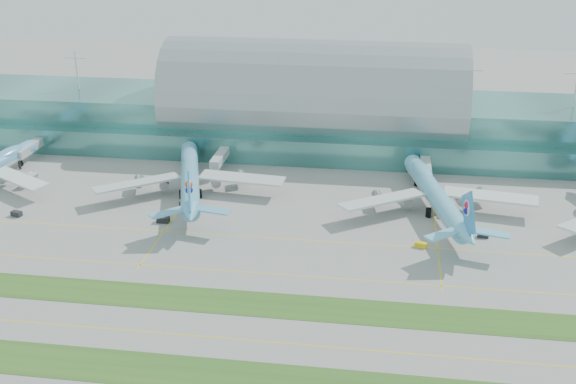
# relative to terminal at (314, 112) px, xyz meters

# --- Properties ---
(ground) EXTENTS (700.00, 700.00, 0.00)m
(ground) POSITION_rel_terminal_xyz_m (-0.01, -128.79, -14.23)
(ground) COLOR gray
(ground) RESTS_ON ground
(terminal) EXTENTS (340.00, 69.10, 36.00)m
(terminal) POSITION_rel_terminal_xyz_m (0.00, 0.00, 0.00)
(terminal) COLOR #3D7A75
(terminal) RESTS_ON ground
(grass_strip_near) EXTENTS (420.00, 12.00, 0.08)m
(grass_strip_near) POSITION_rel_terminal_xyz_m (-0.01, -156.79, -14.19)
(grass_strip_near) COLOR #2D591E
(grass_strip_near) RESTS_ON ground
(grass_strip_far) EXTENTS (420.00, 12.00, 0.08)m
(grass_strip_far) POSITION_rel_terminal_xyz_m (-0.01, -126.79, -14.19)
(grass_strip_far) COLOR #2D591E
(grass_strip_far) RESTS_ON ground
(taxiline_b) EXTENTS (420.00, 0.35, 0.01)m
(taxiline_b) POSITION_rel_terminal_xyz_m (-0.01, -142.79, -14.22)
(taxiline_b) COLOR yellow
(taxiline_b) RESTS_ON ground
(taxiline_c) EXTENTS (420.00, 0.35, 0.01)m
(taxiline_c) POSITION_rel_terminal_xyz_m (-0.01, -110.79, -14.22)
(taxiline_c) COLOR yellow
(taxiline_c) RESTS_ON ground
(taxiline_d) EXTENTS (420.00, 0.35, 0.01)m
(taxiline_d) POSITION_rel_terminal_xyz_m (-0.01, -88.79, -14.22)
(taxiline_d) COLOR yellow
(taxiline_d) RESTS_ON ground
(airliner_b) EXTENTS (62.86, 72.74, 20.40)m
(airliner_b) POSITION_rel_terminal_xyz_m (-36.26, -57.85, -7.93)
(airliner_b) COLOR #5DA7CE
(airliner_b) RESTS_ON ground
(airliner_c) EXTENTS (63.54, 73.22, 20.35)m
(airliner_c) POSITION_rel_terminal_xyz_m (46.04, -61.39, -7.95)
(airliner_c) COLOR #64BCDD
(airliner_c) RESTS_ON ground
(gse_b) EXTENTS (3.72, 2.67, 1.67)m
(gse_b) POSITION_rel_terminal_xyz_m (-86.22, -84.57, -13.39)
(gse_b) COLOR black
(gse_b) RESTS_ON ground
(gse_c) EXTENTS (3.88, 2.20, 1.80)m
(gse_c) POSITION_rel_terminal_xyz_m (-38.35, -82.47, -13.33)
(gse_c) COLOR black
(gse_c) RESTS_ON ground
(gse_d) EXTENTS (3.60, 2.42, 1.59)m
(gse_d) POSITION_rel_terminal_xyz_m (-35.17, -69.64, -13.43)
(gse_d) COLOR black
(gse_d) RESTS_ON ground
(gse_e) EXTENTS (3.72, 2.62, 1.46)m
(gse_e) POSITION_rel_terminal_xyz_m (41.24, -88.46, -13.49)
(gse_e) COLOR #DFBE0D
(gse_e) RESTS_ON ground
(gse_f) EXTENTS (3.21, 1.84, 1.39)m
(gse_f) POSITION_rel_terminal_xyz_m (59.83, -79.26, -13.53)
(gse_f) COLOR black
(gse_f) RESTS_ON ground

